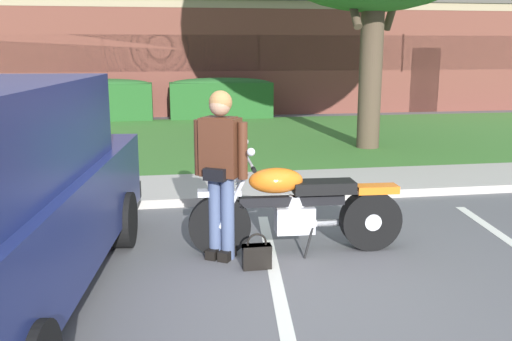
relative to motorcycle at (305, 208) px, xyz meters
name	(u,v)px	position (x,y,z in m)	size (l,w,h in m)	color
ground_plane	(296,298)	(-0.35, -1.09, -0.48)	(140.00, 140.00, 0.00)	#565659
curb_strip	(244,199)	(-0.35, 2.00, -0.42)	(60.00, 0.20, 0.12)	#ADA89E
concrete_walk	(236,186)	(-0.35, 2.85, -0.44)	(60.00, 1.50, 0.08)	#ADA89E
grass_lawn	(211,140)	(-0.35, 7.35, -0.45)	(60.00, 7.50, 0.06)	#3D752D
stall_stripe_1	(278,289)	(-0.47, -0.89, -0.48)	(0.12, 4.40, 0.01)	silver
motorcycle	(305,208)	(0.00, 0.00, 0.00)	(2.24, 0.82, 1.18)	black
rider_person	(221,163)	(-0.88, -0.03, 0.51)	(0.50, 0.40, 1.70)	black
handbag	(257,254)	(-0.57, -0.39, -0.34)	(0.28, 0.13, 0.36)	black
hedge_left	(98,99)	(-3.23, 11.29, 0.17)	(3.04, 0.90, 1.24)	#235623
hedge_center_left	(221,98)	(0.31, 11.29, 0.17)	(3.01, 0.90, 1.24)	#235623
brick_building	(235,53)	(1.61, 18.16, 1.38)	(28.11, 12.04, 3.72)	brown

